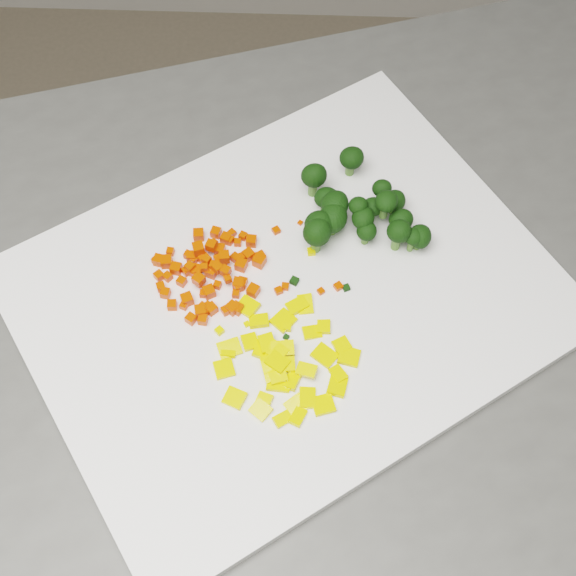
{
  "coord_description": "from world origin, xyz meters",
  "views": [
    {
      "loc": [
        -0.39,
        0.24,
        1.58
      ],
      "look_at": [
        -0.41,
        0.61,
        0.92
      ],
      "focal_mm": 50.0,
      "sensor_mm": 36.0,
      "label": 1
    }
  ],
  "objects_px": {
    "counter_block": "(333,454)",
    "broccoli_pile": "(365,196)",
    "carrot_pile": "(207,266)",
    "pepper_pile": "(284,352)",
    "cutting_board": "(288,296)"
  },
  "relations": [
    {
      "from": "counter_block",
      "to": "broccoli_pile",
      "type": "bearing_deg",
      "value": 86.14
    },
    {
      "from": "counter_block",
      "to": "carrot_pile",
      "type": "xyz_separation_m",
      "value": [
        -0.14,
        0.03,
        0.48
      ]
    },
    {
      "from": "pepper_pile",
      "to": "broccoli_pile",
      "type": "height_order",
      "value": "broccoli_pile"
    },
    {
      "from": "carrot_pile",
      "to": "pepper_pile",
      "type": "height_order",
      "value": "carrot_pile"
    },
    {
      "from": "cutting_board",
      "to": "carrot_pile",
      "type": "relative_size",
      "value": 4.5
    },
    {
      "from": "pepper_pile",
      "to": "broccoli_pile",
      "type": "distance_m",
      "value": 0.18
    },
    {
      "from": "cutting_board",
      "to": "broccoli_pile",
      "type": "height_order",
      "value": "broccoli_pile"
    },
    {
      "from": "cutting_board",
      "to": "counter_block",
      "type": "bearing_deg",
      "value": -8.0
    },
    {
      "from": "cutting_board",
      "to": "carrot_pile",
      "type": "xyz_separation_m",
      "value": [
        -0.08,
        0.02,
        0.02
      ]
    },
    {
      "from": "counter_block",
      "to": "carrot_pile",
      "type": "height_order",
      "value": "carrot_pile"
    },
    {
      "from": "carrot_pile",
      "to": "pepper_pile",
      "type": "relative_size",
      "value": 0.86
    },
    {
      "from": "counter_block",
      "to": "pepper_pile",
      "type": "bearing_deg",
      "value": -139.87
    },
    {
      "from": "pepper_pile",
      "to": "carrot_pile",
      "type": "bearing_deg",
      "value": 132.07
    },
    {
      "from": "carrot_pile",
      "to": "pepper_pile",
      "type": "distance_m",
      "value": 0.11
    },
    {
      "from": "carrot_pile",
      "to": "counter_block",
      "type": "bearing_deg",
      "value": -11.16
    }
  ]
}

